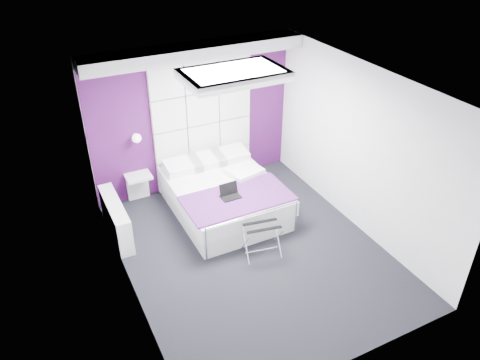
% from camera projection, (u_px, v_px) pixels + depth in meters
% --- Properties ---
extents(floor, '(4.40, 4.40, 0.00)m').
position_uv_depth(floor, '(252.00, 251.00, 7.00)').
color(floor, black).
rests_on(floor, ground).
extents(ceiling, '(4.40, 4.40, 0.00)m').
position_uv_depth(ceiling, '(255.00, 85.00, 5.64)').
color(ceiling, white).
rests_on(ceiling, wall_back).
extents(wall_back, '(3.60, 0.00, 3.60)m').
position_uv_depth(wall_back, '(193.00, 117.00, 7.99)').
color(wall_back, white).
rests_on(wall_back, floor).
extents(wall_left, '(0.00, 4.40, 4.40)m').
position_uv_depth(wall_left, '(122.00, 211.00, 5.63)').
color(wall_left, white).
rests_on(wall_left, floor).
extents(wall_right, '(0.00, 4.40, 4.40)m').
position_uv_depth(wall_right, '(359.00, 149.00, 7.01)').
color(wall_right, white).
rests_on(wall_right, floor).
extents(accent_wall, '(3.58, 0.02, 2.58)m').
position_uv_depth(accent_wall, '(193.00, 118.00, 7.99)').
color(accent_wall, '#451149').
rests_on(accent_wall, wall_back).
extents(soffit, '(3.58, 0.50, 0.20)m').
position_uv_depth(soffit, '(195.00, 51.00, 7.18)').
color(soffit, white).
rests_on(soffit, wall_back).
extents(headboard, '(1.80, 0.08, 2.30)m').
position_uv_depth(headboard, '(203.00, 124.00, 8.07)').
color(headboard, silver).
rests_on(headboard, wall_back).
extents(skylight, '(1.36, 0.86, 0.12)m').
position_uv_depth(skylight, '(234.00, 74.00, 6.12)').
color(skylight, white).
rests_on(skylight, ceiling).
extents(wall_lamp, '(0.15, 0.15, 0.15)m').
position_uv_depth(wall_lamp, '(136.00, 137.00, 7.53)').
color(wall_lamp, white).
rests_on(wall_lamp, wall_back).
extents(radiator, '(0.22, 1.20, 0.60)m').
position_uv_depth(radiator, '(116.00, 219.00, 7.18)').
color(radiator, white).
rests_on(radiator, floor).
extents(bed, '(1.67, 2.02, 0.71)m').
position_uv_depth(bed, '(224.00, 196.00, 7.73)').
color(bed, white).
rests_on(bed, floor).
extents(nightstand, '(0.42, 0.33, 0.05)m').
position_uv_depth(nightstand, '(138.00, 177.00, 7.84)').
color(nightstand, white).
rests_on(nightstand, wall_back).
extents(luggage_rack, '(0.52, 0.38, 0.51)m').
position_uv_depth(luggage_rack, '(262.00, 239.00, 6.83)').
color(luggage_rack, silver).
rests_on(luggage_rack, floor).
extents(laptop, '(0.30, 0.21, 0.22)m').
position_uv_depth(laptop, '(230.00, 193.00, 7.21)').
color(laptop, black).
rests_on(laptop, bed).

